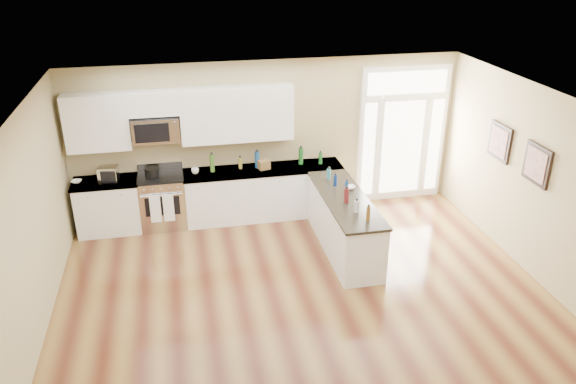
% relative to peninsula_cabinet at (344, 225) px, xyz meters
% --- Properties ---
extents(ground, '(8.00, 8.00, 0.00)m').
position_rel_peninsula_cabinet_xyz_m(ground, '(-0.93, -2.24, -0.43)').
color(ground, '#4F2516').
extents(room_shell, '(8.00, 8.00, 8.00)m').
position_rel_peninsula_cabinet_xyz_m(room_shell, '(-0.93, -2.24, 1.27)').
color(room_shell, tan).
rests_on(room_shell, ground).
extents(back_cabinet_left, '(1.10, 0.66, 0.94)m').
position_rel_peninsula_cabinet_xyz_m(back_cabinet_left, '(-3.80, 1.45, 0.00)').
color(back_cabinet_left, white).
rests_on(back_cabinet_left, ground).
extents(back_cabinet_right, '(2.85, 0.66, 0.94)m').
position_rel_peninsula_cabinet_xyz_m(back_cabinet_right, '(-1.08, 1.45, 0.00)').
color(back_cabinet_right, white).
rests_on(back_cabinet_right, ground).
extents(peninsula_cabinet, '(0.69, 2.32, 0.94)m').
position_rel_peninsula_cabinet_xyz_m(peninsula_cabinet, '(0.00, 0.00, 0.00)').
color(peninsula_cabinet, white).
rests_on(peninsula_cabinet, ground).
extents(upper_cabinet_left, '(1.04, 0.33, 0.95)m').
position_rel_peninsula_cabinet_xyz_m(upper_cabinet_left, '(-3.81, 1.59, 1.49)').
color(upper_cabinet_left, white).
rests_on(upper_cabinet_left, room_shell).
extents(upper_cabinet_right, '(1.94, 0.33, 0.95)m').
position_rel_peninsula_cabinet_xyz_m(upper_cabinet_right, '(-1.50, 1.59, 1.49)').
color(upper_cabinet_right, white).
rests_on(upper_cabinet_right, room_shell).
extents(upper_cabinet_short, '(0.82, 0.33, 0.40)m').
position_rel_peninsula_cabinet_xyz_m(upper_cabinet_short, '(-2.88, 1.59, 1.77)').
color(upper_cabinet_short, white).
rests_on(upper_cabinet_short, room_shell).
extents(microwave, '(0.78, 0.41, 0.42)m').
position_rel_peninsula_cabinet_xyz_m(microwave, '(-2.88, 1.56, 1.33)').
color(microwave, silver).
rests_on(microwave, room_shell).
extents(entry_door, '(1.70, 0.10, 2.60)m').
position_rel_peninsula_cabinet_xyz_m(entry_door, '(1.62, 1.71, 0.87)').
color(entry_door, white).
rests_on(entry_door, ground).
extents(wall_art_near, '(0.05, 0.58, 0.58)m').
position_rel_peninsula_cabinet_xyz_m(wall_art_near, '(2.54, -0.04, 1.27)').
color(wall_art_near, black).
rests_on(wall_art_near, room_shell).
extents(wall_art_far, '(0.05, 0.58, 0.58)m').
position_rel_peninsula_cabinet_xyz_m(wall_art_far, '(2.54, -1.04, 1.27)').
color(wall_art_far, black).
rests_on(wall_art_far, room_shell).
extents(kitchen_range, '(0.78, 0.69, 1.08)m').
position_rel_peninsula_cabinet_xyz_m(kitchen_range, '(-2.88, 1.45, 0.04)').
color(kitchen_range, silver).
rests_on(kitchen_range, ground).
extents(stockpot, '(0.29, 0.29, 0.18)m').
position_rel_peninsula_cabinet_xyz_m(stockpot, '(-3.01, 1.42, 0.61)').
color(stockpot, black).
rests_on(stockpot, kitchen_range).
extents(toaster_oven, '(0.34, 0.29, 0.27)m').
position_rel_peninsula_cabinet_xyz_m(toaster_oven, '(-3.72, 1.41, 0.64)').
color(toaster_oven, silver).
rests_on(toaster_oven, back_cabinet_left).
extents(cardboard_box, '(0.23, 0.19, 0.16)m').
position_rel_peninsula_cabinet_xyz_m(cardboard_box, '(-1.07, 1.43, 0.59)').
color(cardboard_box, brown).
rests_on(cardboard_box, back_cabinet_right).
extents(bowl_left, '(0.18, 0.18, 0.04)m').
position_rel_peninsula_cabinet_xyz_m(bowl_left, '(-4.25, 1.46, 0.53)').
color(bowl_left, white).
rests_on(bowl_left, back_cabinet_left).
extents(bowl_peninsula, '(0.17, 0.17, 0.05)m').
position_rel_peninsula_cabinet_xyz_m(bowl_peninsula, '(0.17, 0.29, 0.53)').
color(bowl_peninsula, white).
rests_on(bowl_peninsula, peninsula_cabinet).
extents(cup_counter, '(0.15, 0.15, 0.10)m').
position_rel_peninsula_cabinet_xyz_m(cup_counter, '(-2.28, 1.46, 0.56)').
color(cup_counter, white).
rests_on(cup_counter, back_cabinet_right).
extents(counter_bottles, '(2.13, 2.44, 0.32)m').
position_rel_peninsula_cabinet_xyz_m(counter_bottles, '(-0.62, 0.84, 0.63)').
color(counter_bottles, '#19591E').
rests_on(counter_bottles, back_cabinet_right).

